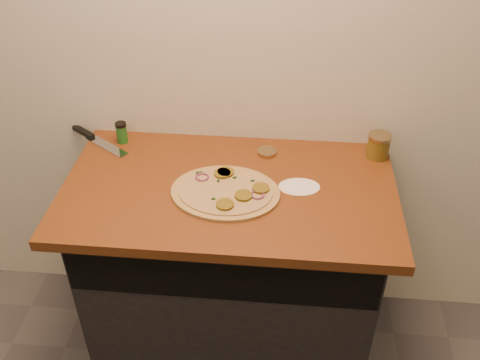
# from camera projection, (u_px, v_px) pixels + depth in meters

# --- Properties ---
(cabinet) EXTENTS (1.10, 0.60, 0.86)m
(cabinet) POSITION_uv_depth(u_px,v_px,m) (231.00, 271.00, 2.23)
(cabinet) COLOR black
(cabinet) RESTS_ON ground
(countertop) EXTENTS (1.20, 0.70, 0.04)m
(countertop) POSITION_uv_depth(u_px,v_px,m) (229.00, 190.00, 1.93)
(countertop) COLOR brown
(countertop) RESTS_ON cabinet
(pizza) EXTENTS (0.40, 0.40, 0.03)m
(pizza) POSITION_uv_depth(u_px,v_px,m) (226.00, 191.00, 1.88)
(pizza) COLOR tan
(pizza) RESTS_ON countertop
(chefs_knife) EXTENTS (0.28, 0.21, 0.02)m
(chefs_knife) POSITION_uv_depth(u_px,v_px,m) (94.00, 138.00, 2.16)
(chefs_knife) COLOR #B7BAC1
(chefs_knife) RESTS_ON countertop
(mason_jar_lid) EXTENTS (0.10, 0.10, 0.02)m
(mason_jar_lid) POSITION_uv_depth(u_px,v_px,m) (267.00, 152.00, 2.08)
(mason_jar_lid) COLOR tan
(mason_jar_lid) RESTS_ON countertop
(salsa_jar) EXTENTS (0.09, 0.09, 0.10)m
(salsa_jar) POSITION_uv_depth(u_px,v_px,m) (378.00, 146.00, 2.04)
(salsa_jar) COLOR #9B280F
(salsa_jar) RESTS_ON countertop
(spice_shaker) EXTENTS (0.04, 0.04, 0.09)m
(spice_shaker) POSITION_uv_depth(u_px,v_px,m) (122.00, 132.00, 2.13)
(spice_shaker) COLOR #1F5F1E
(spice_shaker) RESTS_ON countertop
(flour_spill) EXTENTS (0.16, 0.16, 0.00)m
(flour_spill) POSITION_uv_depth(u_px,v_px,m) (299.00, 187.00, 1.91)
(flour_spill) COLOR white
(flour_spill) RESTS_ON countertop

